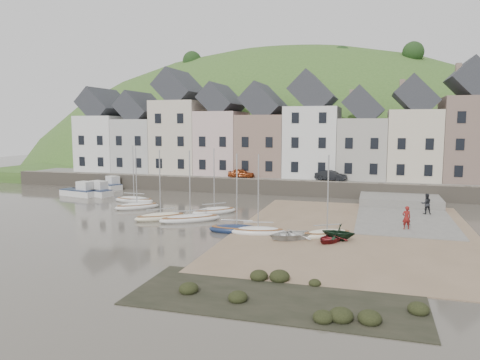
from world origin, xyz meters
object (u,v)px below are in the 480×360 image
(rowboat_white, at_px, (290,234))
(rowboat_red, at_px, (330,238))
(rowboat_green, at_px, (338,232))
(car_left, at_px, (241,173))
(person_red, at_px, (406,218))
(car_right, at_px, (331,176))
(person_dark, at_px, (426,204))
(sailboat_0, at_px, (134,200))

(rowboat_white, height_order, rowboat_red, rowboat_white)
(rowboat_green, distance_m, rowboat_red, 0.89)
(rowboat_red, relative_size, car_left, 0.78)
(rowboat_green, height_order, car_left, car_left)
(rowboat_green, bearing_deg, rowboat_red, -29.62)
(person_red, bearing_deg, rowboat_white, 16.98)
(rowboat_white, bearing_deg, rowboat_red, 54.05)
(car_right, bearing_deg, person_red, -141.81)
(rowboat_red, bearing_deg, person_red, 73.47)
(rowboat_green, bearing_deg, person_dark, 158.74)
(rowboat_white, xyz_separation_m, rowboat_green, (3.38, 0.61, 0.28))
(rowboat_red, xyz_separation_m, person_red, (5.37, 5.49, 0.71))
(person_dark, bearing_deg, sailboat_0, -10.57)
(rowboat_white, distance_m, rowboat_green, 3.45)
(sailboat_0, distance_m, person_dark, 29.41)
(rowboat_white, bearing_deg, sailboat_0, -156.22)
(person_red, height_order, car_left, car_left)
(rowboat_red, distance_m, person_red, 7.71)
(rowboat_red, height_order, person_dark, person_dark)
(rowboat_white, xyz_separation_m, person_red, (8.24, 5.46, 0.64))
(car_right, bearing_deg, car_left, 105.33)
(car_right, bearing_deg, rowboat_red, -159.41)
(sailboat_0, height_order, rowboat_red, sailboat_0)
(rowboat_white, relative_size, car_right, 0.87)
(rowboat_green, distance_m, car_left, 26.63)
(person_red, bearing_deg, car_left, -60.15)
(rowboat_white, xyz_separation_m, rowboat_red, (2.87, -0.03, -0.07))
(rowboat_red, relative_size, person_red, 1.39)
(person_red, xyz_separation_m, person_dark, (2.14, 7.05, 0.03))
(rowboat_white, relative_size, car_left, 0.99)
(rowboat_red, distance_m, person_dark, 14.63)
(rowboat_red, xyz_separation_m, person_dark, (7.50, 12.54, 0.75))
(person_red, relative_size, car_left, 0.56)
(person_red, bearing_deg, sailboat_0, -28.78)
(sailboat_0, xyz_separation_m, rowboat_red, (21.87, -11.38, 0.06))
(rowboat_green, bearing_deg, rowboat_white, -70.65)
(rowboat_white, height_order, car_right, car_right)
(sailboat_0, relative_size, car_right, 1.68)
(rowboat_white, xyz_separation_m, person_dark, (10.37, 12.51, 0.67))
(rowboat_white, height_order, rowboat_green, rowboat_green)
(sailboat_0, height_order, person_red, sailboat_0)
(car_left, xyz_separation_m, car_right, (11.22, 0.00, 0.06))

